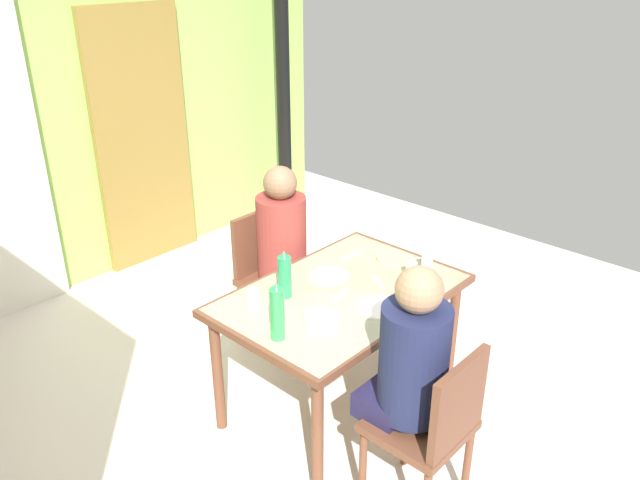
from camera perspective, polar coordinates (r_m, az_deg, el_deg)
name	(u,v)px	position (r m, az deg, el deg)	size (l,w,h in m)	color
ground_plane	(292,399)	(3.76, -2.52, -14.12)	(5.95, 5.95, 0.00)	silver
wall_back	(62,103)	(4.87, -22.20, 11.37)	(4.77, 0.10, 2.74)	#94C356
door_wooden	(143,140)	(5.15, -15.68, 8.69)	(0.80, 0.05, 2.00)	olive
stove_pipe_column	(283,73)	(5.62, -3.37, 14.75)	(0.12, 0.12, 2.74)	black
dining_table	(341,305)	(3.34, 1.91, -5.85)	(1.28, 0.85, 0.74)	brown
chair_near_diner	(433,425)	(2.88, 10.16, -16.08)	(0.40, 0.40, 0.87)	brown
chair_far_diner	(269,271)	(4.02, -4.60, -2.80)	(0.40, 0.40, 0.87)	brown
person_near_diner	(411,358)	(2.76, 8.21, -10.48)	(0.30, 0.37, 0.77)	#231F45
person_far_diner	(283,236)	(3.81, -3.33, 0.32)	(0.30, 0.37, 0.77)	maroon
water_bottle_green_near	(277,312)	(2.87, -3.88, -6.51)	(0.07, 0.07, 0.29)	#349953
water_bottle_green_far	(285,275)	(3.21, -3.21, -3.20)	(0.07, 0.07, 0.26)	#278554
serving_bowl_center	(322,321)	(3.01, 0.18, -7.29)	(0.17, 0.17, 0.06)	beige
dinner_plate_near_left	(329,276)	(3.44, 0.79, -3.23)	(0.22, 0.22, 0.01)	white
dinner_plate_near_right	(380,308)	(3.17, 5.47, -6.10)	(0.22, 0.22, 0.01)	white
drinking_glass_by_near_diner	(253,300)	(3.14, -6.01, -5.37)	(0.06, 0.06, 0.11)	silver
drinking_glass_by_far_diner	(427,262)	(3.53, 9.61, -1.99)	(0.06, 0.06, 0.10)	silver
drinking_glass_spare_center	(411,270)	(3.45, 8.24, -2.66)	(0.06, 0.06, 0.09)	silver
bread_plate_sliced	(393,258)	(3.65, 6.58, -1.61)	(0.19, 0.19, 0.02)	#DBB77A
cutlery_knife_near	(378,282)	(3.41, 5.22, -3.75)	(0.15, 0.02, 0.00)	silver
cutlery_fork_near	(352,255)	(3.68, 2.86, -1.37)	(0.15, 0.02, 0.00)	silver
cutlery_knife_far	(340,296)	(3.26, 1.84, -5.05)	(0.15, 0.02, 0.00)	silver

